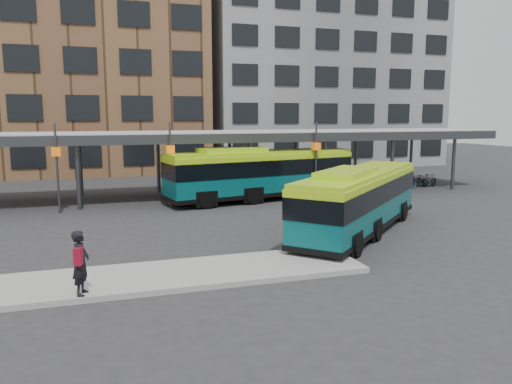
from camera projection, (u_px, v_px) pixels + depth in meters
name	position (u px, v px, depth m)	size (l,w,h in m)	color
ground	(280.00, 244.00, 20.41)	(120.00, 120.00, 0.00)	#28282B
boarding_island	(152.00, 277.00, 15.90)	(14.00, 3.00, 0.18)	gray
canopy	(209.00, 136.00, 31.90)	(40.00, 6.53, 4.80)	#999B9E
building_brick	(57.00, 52.00, 45.80)	(26.00, 14.00, 22.00)	brown
building_grey	(315.00, 70.00, 53.84)	(24.00, 14.00, 20.00)	slate
bus_front	(360.00, 198.00, 22.07)	(9.57, 9.15, 3.01)	#074E51
bus_rear	(261.00, 172.00, 30.75)	(12.27, 4.75, 3.31)	#074E51
pedestrian	(81.00, 262.00, 13.98)	(0.60, 0.77, 1.85)	black
bike_rack	(399.00, 182.00, 35.76)	(7.15, 1.67, 1.06)	slate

